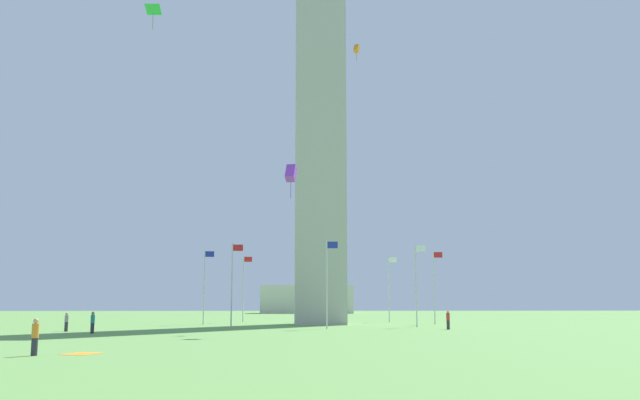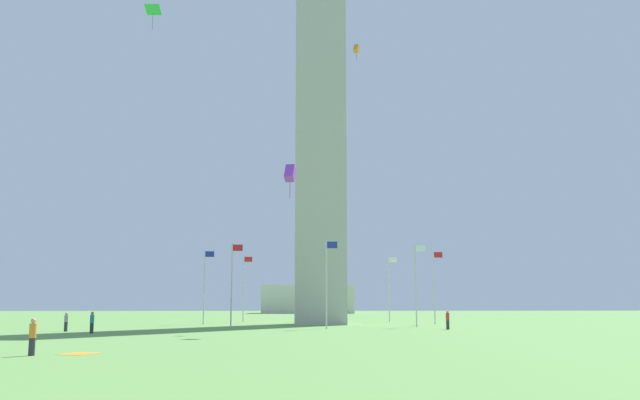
{
  "view_description": "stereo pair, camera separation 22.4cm",
  "coord_description": "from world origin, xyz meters",
  "px_view_note": "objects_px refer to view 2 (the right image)",
  "views": [
    {
      "loc": [
        -3.84,
        -78.06,
        2.41
      ],
      "look_at": [
        0.0,
        0.0,
        14.16
      ],
      "focal_mm": 38.41,
      "sensor_mm": 36.0,
      "label": 1
    },
    {
      "loc": [
        -3.62,
        -78.07,
        2.41
      ],
      "look_at": [
        0.0,
        0.0,
        14.16
      ],
      "focal_mm": 38.41,
      "sensor_mm": 36.0,
      "label": 2
    }
  ],
  "objects_px": {
    "person_gray_shirt": "(66,322)",
    "picnic_blanket_near_first_person": "(79,354)",
    "flagpole_n": "(435,284)",
    "flagpole_sw": "(232,281)",
    "kite_purple_box": "(290,173)",
    "kite_green_diamond": "(153,10)",
    "flagpole_s": "(205,284)",
    "flagpole_nw": "(416,281)",
    "flagpole_w": "(327,280)",
    "obelisk_monument": "(320,101)",
    "person_red_shirt": "(448,320)",
    "distant_building": "(307,299)",
    "person_teal_shirt": "(92,323)",
    "flagpole_e": "(316,286)",
    "flagpole_se": "(244,286)",
    "person_orange_shirt": "(32,337)",
    "kite_orange_box": "(356,49)",
    "flagpole_ne": "(389,286)"
  },
  "relations": [
    {
      "from": "flagpole_se",
      "to": "flagpole_s",
      "type": "distance_m",
      "value": 10.01
    },
    {
      "from": "kite_purple_box",
      "to": "distant_building",
      "type": "distance_m",
      "value": 105.96
    },
    {
      "from": "flagpole_e",
      "to": "kite_green_diamond",
      "type": "xyz_separation_m",
      "value": [
        -17.93,
        -23.03,
        27.99
      ]
    },
    {
      "from": "flagpole_n",
      "to": "person_teal_shirt",
      "type": "bearing_deg",
      "value": -145.24
    },
    {
      "from": "obelisk_monument",
      "to": "flagpole_e",
      "type": "bearing_deg",
      "value": 89.75
    },
    {
      "from": "person_orange_shirt",
      "to": "kite_purple_box",
      "type": "bearing_deg",
      "value": -35.4
    },
    {
      "from": "kite_orange_box",
      "to": "person_orange_shirt",
      "type": "bearing_deg",
      "value": -116.82
    },
    {
      "from": "flagpole_ne",
      "to": "flagpole_nw",
      "type": "distance_m",
      "value": 18.5
    },
    {
      "from": "obelisk_monument",
      "to": "flagpole_e",
      "type": "xyz_separation_m",
      "value": [
        0.06,
        13.08,
        -21.47
      ]
    },
    {
      "from": "obelisk_monument",
      "to": "person_red_shirt",
      "type": "bearing_deg",
      "value": -55.15
    },
    {
      "from": "flagpole_w",
      "to": "obelisk_monument",
      "type": "bearing_deg",
      "value": 90.25
    },
    {
      "from": "obelisk_monument",
      "to": "kite_green_diamond",
      "type": "distance_m",
      "value": 21.47
    },
    {
      "from": "kite_purple_box",
      "to": "distant_building",
      "type": "xyz_separation_m",
      "value": [
        4.36,
        105.43,
        -9.68
      ]
    },
    {
      "from": "kite_orange_box",
      "to": "flagpole_se",
      "type": "bearing_deg",
      "value": 126.53
    },
    {
      "from": "kite_purple_box",
      "to": "kite_orange_box",
      "type": "distance_m",
      "value": 23.74
    },
    {
      "from": "flagpole_se",
      "to": "distant_building",
      "type": "relative_size",
      "value": 0.4
    },
    {
      "from": "person_red_shirt",
      "to": "distant_building",
      "type": "distance_m",
      "value": 98.3
    },
    {
      "from": "flagpole_s",
      "to": "person_orange_shirt",
      "type": "distance_m",
      "value": 45.62
    },
    {
      "from": "flagpole_s",
      "to": "flagpole_ne",
      "type": "bearing_deg",
      "value": 22.5
    },
    {
      "from": "person_gray_shirt",
      "to": "flagpole_sw",
      "type": "bearing_deg",
      "value": -15.2
    },
    {
      "from": "flagpole_e",
      "to": "person_orange_shirt",
      "type": "height_order",
      "value": "flagpole_e"
    },
    {
      "from": "flagpole_sw",
      "to": "distant_building",
      "type": "xyz_separation_m",
      "value": [
        10.02,
        91.36,
        -1.39
      ]
    },
    {
      "from": "flagpole_n",
      "to": "distant_building",
      "type": "height_order",
      "value": "flagpole_n"
    },
    {
      "from": "flagpole_s",
      "to": "distant_building",
      "type": "distance_m",
      "value": 83.28
    },
    {
      "from": "obelisk_monument",
      "to": "flagpole_n",
      "type": "height_order",
      "value": "obelisk_monument"
    },
    {
      "from": "obelisk_monument",
      "to": "flagpole_n",
      "type": "xyz_separation_m",
      "value": [
        13.14,
        0.0,
        -21.47
      ]
    },
    {
      "from": "person_orange_shirt",
      "to": "person_teal_shirt",
      "type": "distance_m",
      "value": 23.33
    },
    {
      "from": "flagpole_sw",
      "to": "flagpole_w",
      "type": "xyz_separation_m",
      "value": [
        9.25,
        -3.83,
        0.0
      ]
    },
    {
      "from": "person_red_shirt",
      "to": "picnic_blanket_near_first_person",
      "type": "bearing_deg",
      "value": 99.17
    },
    {
      "from": "flagpole_w",
      "to": "flagpole_nw",
      "type": "xyz_separation_m",
      "value": [
        9.25,
        3.83,
        0.0
      ]
    },
    {
      "from": "flagpole_se",
      "to": "kite_purple_box",
      "type": "relative_size",
      "value": 2.95
    },
    {
      "from": "person_red_shirt",
      "to": "kite_purple_box",
      "type": "bearing_deg",
      "value": 77.65
    },
    {
      "from": "person_teal_shirt",
      "to": "flagpole_e",
      "type": "bearing_deg",
      "value": 3.93
    },
    {
      "from": "person_gray_shirt",
      "to": "person_teal_shirt",
      "type": "bearing_deg",
      "value": -100.47
    },
    {
      "from": "person_teal_shirt",
      "to": "kite_purple_box",
      "type": "xyz_separation_m",
      "value": [
        15.59,
        -0.94,
        11.99
      ]
    },
    {
      "from": "flagpole_s",
      "to": "flagpole_nw",
      "type": "height_order",
      "value": "same"
    },
    {
      "from": "flagpole_n",
      "to": "kite_orange_box",
      "type": "xyz_separation_m",
      "value": [
        -9.58,
        -7.96,
        24.95
      ]
    },
    {
      "from": "flagpole_w",
      "to": "person_gray_shirt",
      "type": "height_order",
      "value": "flagpole_w"
    },
    {
      "from": "person_teal_shirt",
      "to": "kite_green_diamond",
      "type": "distance_m",
      "value": 34.07
    },
    {
      "from": "flagpole_n",
      "to": "picnic_blanket_near_first_person",
      "type": "height_order",
      "value": "flagpole_n"
    },
    {
      "from": "flagpole_e",
      "to": "flagpole_nw",
      "type": "relative_size",
      "value": 1.0
    },
    {
      "from": "flagpole_sw",
      "to": "person_red_shirt",
      "type": "bearing_deg",
      "value": -17.67
    },
    {
      "from": "person_orange_shirt",
      "to": "kite_orange_box",
      "type": "relative_size",
      "value": 0.92
    },
    {
      "from": "flagpole_n",
      "to": "flagpole_sw",
      "type": "relative_size",
      "value": 1.0
    },
    {
      "from": "kite_purple_box",
      "to": "kite_green_diamond",
      "type": "height_order",
      "value": "kite_green_diamond"
    },
    {
      "from": "person_orange_shirt",
      "to": "flagpole_se",
      "type": "bearing_deg",
      "value": -13.64
    },
    {
      "from": "flagpole_sw",
      "to": "distant_building",
      "type": "distance_m",
      "value": 91.91
    },
    {
      "from": "flagpole_nw",
      "to": "kite_green_diamond",
      "type": "distance_m",
      "value": 39.02
    },
    {
      "from": "person_gray_shirt",
      "to": "picnic_blanket_near_first_person",
      "type": "relative_size",
      "value": 0.89
    },
    {
      "from": "obelisk_monument",
      "to": "person_gray_shirt",
      "type": "relative_size",
      "value": 32.5
    }
  ]
}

